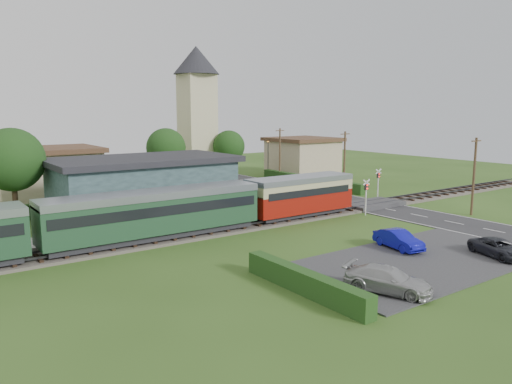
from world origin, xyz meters
TOP-DOWN VIEW (x-y plane):
  - ground at (0.00, 0.00)m, footprint 120.00×120.00m
  - railway_track at (0.00, 2.00)m, footprint 76.00×3.20m
  - road at (10.00, 0.00)m, footprint 6.00×70.00m
  - car_park at (-1.50, -12.00)m, footprint 17.00×9.00m
  - crossing_deck at (10.00, 2.00)m, footprint 6.20×3.40m
  - platform at (-10.00, 5.20)m, footprint 30.00×3.00m
  - equipment_hut at (-18.00, 5.20)m, footprint 2.30×2.30m
  - station_building at (-10.00, 10.99)m, footprint 16.00×9.00m
  - train at (-16.14, 2.00)m, footprint 43.20×2.90m
  - church_tower at (5.00, 28.00)m, footprint 6.00×6.00m
  - house_west at (-15.00, 25.00)m, footprint 10.80×8.80m
  - house_east at (20.00, 24.00)m, footprint 8.80×8.80m
  - hedge_carpark at (-11.00, -12.00)m, footprint 0.80×9.00m
  - hedge_roadside at (14.20, 16.00)m, footprint 0.80×18.00m
  - hedge_station at (-10.00, 15.50)m, footprint 22.00×0.80m
  - tree_a at (-20.00, 14.00)m, footprint 5.20×5.20m
  - tree_b at (-2.00, 23.00)m, footprint 4.60×4.60m
  - tree_c at (8.00, 25.00)m, footprint 4.20×4.20m
  - utility_pole_b at (14.20, -6.00)m, footprint 1.40×0.22m
  - utility_pole_c at (14.20, 10.00)m, footprint 1.40×0.22m
  - utility_pole_d at (14.20, 22.00)m, footprint 1.40×0.22m
  - crossing_signal_near at (6.40, -0.41)m, footprint 0.84×0.28m
  - crossing_signal_far at (13.60, 4.39)m, footprint 0.84×0.28m
  - streetlamp_east at (16.00, 27.00)m, footprint 0.30×0.30m
  - car_on_road at (9.23, 17.76)m, footprint 4.01×2.14m
  - car_park_blue at (-0.41, -9.50)m, footprint 1.97×4.03m
  - car_park_silver at (-7.50, -14.50)m, footprint 3.46×4.92m
  - car_park_dark at (3.33, -14.50)m, footprint 2.99×4.43m
  - pedestrian_near at (-2.68, 5.27)m, footprint 0.64×0.54m
  - pedestrian_far at (-16.87, 4.87)m, footprint 0.96×1.08m

SIDE VIEW (x-z plane):
  - ground at x=0.00m, z-range 0.00..0.00m
  - road at x=10.00m, z-range 0.00..0.05m
  - car_park at x=-1.50m, z-range 0.00..0.08m
  - railway_track at x=0.00m, z-range -0.13..0.36m
  - crossing_deck at x=10.00m, z-range 0.00..0.45m
  - platform at x=-10.00m, z-range 0.00..0.45m
  - hedge_carpark at x=-11.00m, z-range 0.00..1.20m
  - hedge_roadside at x=14.20m, z-range 0.00..1.20m
  - car_park_dark at x=3.33m, z-range 0.08..1.21m
  - hedge_station at x=-10.00m, z-range 0.00..1.30m
  - car_on_road at x=9.23m, z-range 0.05..1.35m
  - car_park_blue at x=-0.41m, z-range 0.08..1.35m
  - car_park_silver at x=-7.50m, z-range 0.08..1.40m
  - pedestrian_near at x=-2.68m, z-range 0.45..1.95m
  - pedestrian_far at x=-16.87m, z-range 0.45..2.28m
  - equipment_hut at x=-18.00m, z-range 0.47..3.02m
  - crossing_signal_near at x=6.40m, z-range 0.50..3.78m
  - crossing_signal_far at x=13.60m, z-range 0.50..3.78m
  - train at x=-16.14m, z-range 0.48..3.88m
  - station_building at x=-10.00m, z-range 0.04..5.34m
  - house_west at x=-15.00m, z-range 0.04..5.54m
  - house_east at x=20.00m, z-range 0.05..5.55m
  - streetlamp_east at x=16.00m, z-range 0.46..5.62m
  - utility_pole_b at x=14.20m, z-range 0.13..7.13m
  - utility_pole_c at x=14.20m, z-range 0.13..7.13m
  - utility_pole_d at x=14.20m, z-range 0.13..7.13m
  - tree_c at x=8.00m, z-range 1.26..8.04m
  - tree_b at x=-2.00m, z-range 1.35..8.69m
  - tree_a at x=-20.00m, z-range 1.38..9.38m
  - church_tower at x=5.00m, z-range 1.43..19.03m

